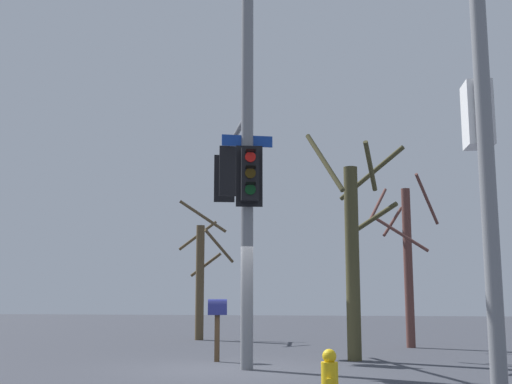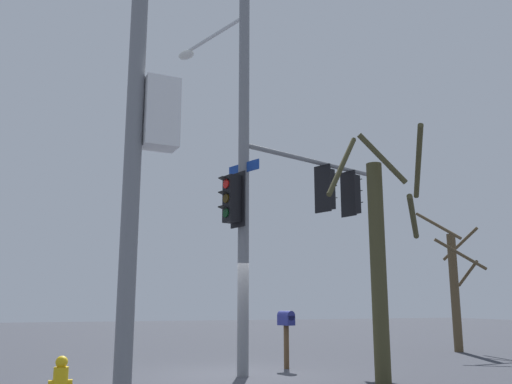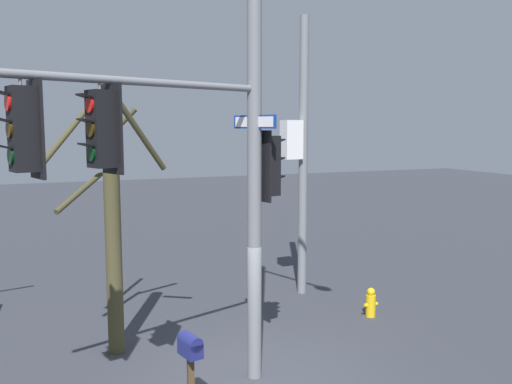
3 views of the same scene
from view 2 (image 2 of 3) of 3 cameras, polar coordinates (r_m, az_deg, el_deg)
ground_plane at (r=12.99m, az=-2.17°, el=-18.57°), size 80.00×80.00×0.00m
main_signal_pole_assembly at (r=13.80m, az=1.55°, el=1.92°), size 6.16×3.37×9.18m
secondary_pole_assembly at (r=8.10m, az=-11.79°, el=5.96°), size 0.77×0.44×7.66m
fire_hydrant at (r=10.12m, az=-19.72°, el=-17.96°), size 0.38×0.24×0.73m
mailbox at (r=14.16m, az=3.16°, el=-13.48°), size 0.34×0.48×1.41m
bare_tree_behind_pole at (r=20.12m, az=20.04°, el=-9.01°), size 2.04×2.04×4.74m
bare_tree_corner at (r=11.82m, az=12.80°, el=-6.27°), size 2.46×2.45×5.47m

